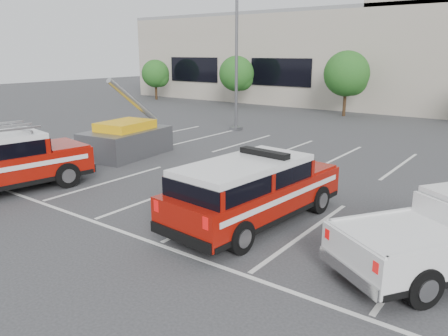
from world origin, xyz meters
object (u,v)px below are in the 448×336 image
at_px(light_pole_left, 237,44).
at_px(tree_far_left, 156,75).
at_px(fire_chief_suv, 253,195).
at_px(tree_mid_left, 348,75).
at_px(tree_left, 238,75).
at_px(utility_rig, 123,140).

bearing_deg(light_pole_left, tree_far_left, 149.29).
xyz_separation_m(tree_far_left, fire_chief_suv, (26.05, -22.23, -1.67)).
distance_m(tree_mid_left, fire_chief_suv, 23.14).
xyz_separation_m(tree_left, fire_chief_suv, (16.05, -22.23, -1.94)).
relative_size(tree_far_left, tree_left, 0.90).
height_order(light_pole_left, utility_rig, light_pole_left).
height_order(tree_far_left, utility_rig, tree_far_left).
distance_m(fire_chief_suv, utility_rig, 10.09).
bearing_deg(utility_rig, tree_mid_left, 72.65).
bearing_deg(tree_far_left, utility_rig, -48.61).
height_order(tree_left, fire_chief_suv, tree_left).
height_order(tree_mid_left, utility_rig, tree_mid_left).
relative_size(tree_far_left, tree_mid_left, 0.82).
height_order(tree_far_left, tree_mid_left, tree_mid_left).
height_order(tree_far_left, tree_left, tree_left).
bearing_deg(tree_far_left, fire_chief_suv, -40.47).
height_order(tree_left, tree_mid_left, tree_mid_left).
distance_m(tree_far_left, tree_mid_left, 20.01).
bearing_deg(tree_left, light_pole_left, -55.48).
distance_m(light_pole_left, fire_chief_suv, 15.84).
relative_size(light_pole_left, utility_rig, 2.24).
relative_size(light_pole_left, fire_chief_suv, 1.71).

